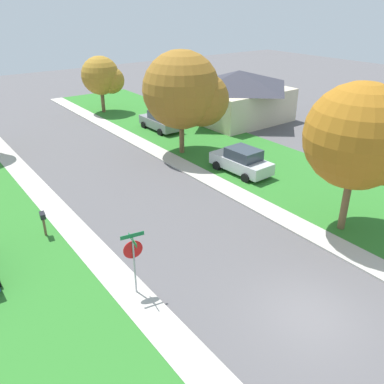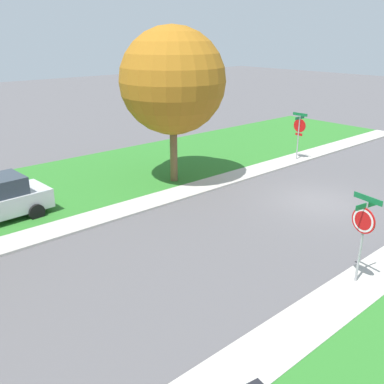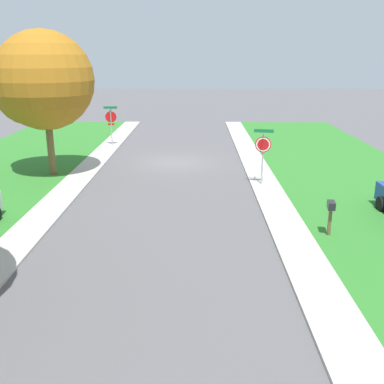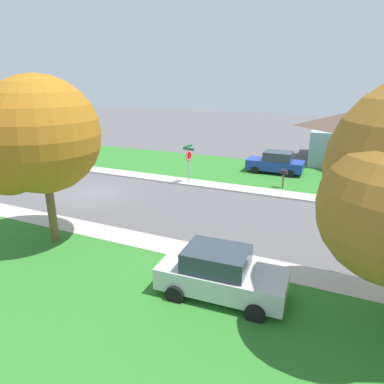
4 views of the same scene
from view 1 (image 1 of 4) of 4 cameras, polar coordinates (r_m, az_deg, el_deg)
The scene contains 12 objects.
ground_plane at distance 16.14m, azimuth 16.13°, elevation -16.41°, with size 120.00×120.00×0.00m, color #565456.
sidewalk_east at distance 26.09m, azimuth 2.13°, elevation 1.99°, with size 1.40×56.00×0.10m, color #B7B2A8.
lawn_east at distance 29.04m, azimuth 9.45°, elevation 4.17°, with size 8.00×56.00×0.08m, color #2D7528.
sidewalk_west at distance 22.11m, azimuth -17.41°, elevation -3.95°, with size 1.40×56.00×0.10m, color #B7B2A8.
stop_sign_far_corner at distance 15.52m, azimuth -8.27°, elevation -8.59°, with size 0.91×0.91×2.77m.
car_silver_far_down_street at distance 26.79m, azimuth 7.00°, elevation 4.37°, with size 2.21×4.39×1.76m.
car_grey_behind_trees at distance 35.77m, azimuth -4.45°, elevation 10.00°, with size 2.08×4.32×1.76m.
tree_across_right at distance 42.00m, azimuth -12.44°, elevation 15.60°, with size 3.99×3.71×5.53m.
tree_sidewalk_near at distance 20.13m, azimuth 23.16°, elevation 6.82°, with size 5.28×4.91×7.35m.
tree_across_left at distance 29.22m, azimuth -0.77°, elevation 13.88°, with size 5.89×5.48×7.45m.
house_right_setback at distance 38.86m, azimuth 6.53°, elevation 13.47°, with size 9.19×8.01×4.60m.
mailbox at distance 20.67m, azimuth -20.29°, elevation -3.53°, with size 0.31×0.51×1.31m.
Camera 1 is at (-10.23, -6.63, 10.59)m, focal length 37.77 mm.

